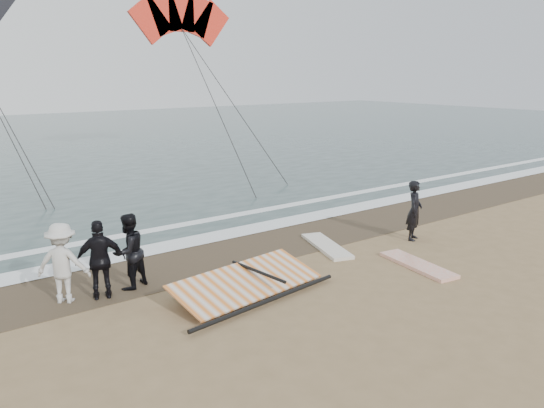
{
  "coord_description": "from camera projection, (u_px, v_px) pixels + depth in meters",
  "views": [
    {
      "loc": [
        -8.7,
        -7.19,
        4.74
      ],
      "look_at": [
        -1.22,
        3.0,
        1.6
      ],
      "focal_mm": 35.0,
      "sensor_mm": 36.0,
      "label": 1
    }
  ],
  "objects": [
    {
      "name": "kite_red",
      "position": [
        182.0,
        22.0,
        28.25
      ],
      "size": [
        6.39,
        5.38,
        12.89
      ],
      "color": "red",
      "rests_on": "ground"
    },
    {
      "name": "trio_cluster",
      "position": [
        94.0,
        258.0,
        11.35
      ],
      "size": [
        2.56,
        1.25,
        1.75
      ],
      "color": "black",
      "rests_on": "ground"
    },
    {
      "name": "ground",
      "position": [
        396.0,
        292.0,
        11.76
      ],
      "size": [
        120.0,
        120.0,
        0.0
      ],
      "primitive_type": "plane",
      "color": "#8C704C",
      "rests_on": "ground"
    },
    {
      "name": "board_white",
      "position": [
        418.0,
        265.0,
        13.31
      ],
      "size": [
        0.93,
        2.28,
        0.09
      ],
      "primitive_type": "cube",
      "rotation": [
        0.0,
        0.0,
        -0.14
      ],
      "color": "silver",
      "rests_on": "ground"
    },
    {
      "name": "board_cream",
      "position": [
        326.0,
        246.0,
        14.75
      ],
      "size": [
        1.25,
        2.33,
        0.09
      ],
      "primitive_type": "cube",
      "rotation": [
        0.0,
        0.0,
        -0.31
      ],
      "color": "beige",
      "rests_on": "ground"
    },
    {
      "name": "foam_far",
      "position": [
        220.0,
        218.0,
        17.7
      ],
      "size": [
        120.0,
        0.45,
        0.01
      ],
      "primitive_type": "cube",
      "color": "white",
      "rests_on": "sea"
    },
    {
      "name": "foam_near",
      "position": [
        248.0,
        229.0,
        16.37
      ],
      "size": [
        120.0,
        0.9,
        0.01
      ],
      "primitive_type": "cube",
      "color": "white",
      "rests_on": "sea"
    },
    {
      "name": "sail_rig",
      "position": [
        241.0,
        284.0,
        11.71
      ],
      "size": [
        3.96,
        2.1,
        0.49
      ],
      "color": "black",
      "rests_on": "ground"
    },
    {
      "name": "man_main",
      "position": [
        414.0,
        210.0,
        15.29
      ],
      "size": [
        0.76,
        0.67,
        1.75
      ],
      "primitive_type": "imported",
      "rotation": [
        0.0,
        0.0,
        0.51
      ],
      "color": "black",
      "rests_on": "ground"
    },
    {
      "name": "wet_sand",
      "position": [
        275.0,
        241.0,
        15.28
      ],
      "size": [
        120.0,
        2.8,
        0.01
      ],
      "primitive_type": "cube",
      "color": "#4C3D2B",
      "rests_on": "ground"
    },
    {
      "name": "sea",
      "position": [
        36.0,
        141.0,
        37.58
      ],
      "size": [
        120.0,
        54.0,
        0.02
      ],
      "primitive_type": "cube",
      "color": "#233838",
      "rests_on": "ground"
    }
  ]
}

